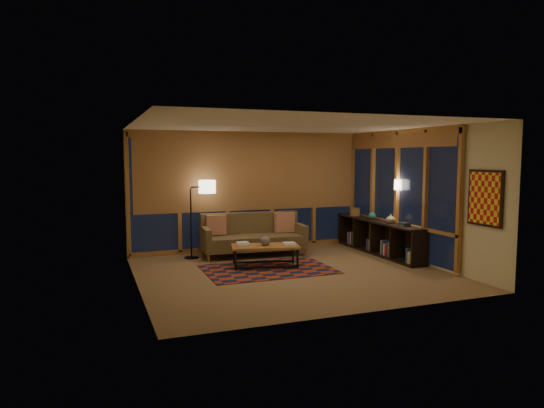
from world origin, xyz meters
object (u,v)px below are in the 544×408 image
object	(u,v)px
floor_lamp	(191,219)
bookshelf	(378,237)
sofa	(254,235)
coffee_table	(265,256)

from	to	relation	value
floor_lamp	bookshelf	size ratio (longest dim) A/B	0.56
sofa	coffee_table	size ratio (longest dim) A/B	1.70
sofa	bookshelf	distance (m)	2.75
coffee_table	floor_lamp	world-z (taller)	floor_lamp
sofa	bookshelf	bearing A→B (deg)	-11.99
floor_lamp	bookshelf	distance (m)	4.10
bookshelf	floor_lamp	bearing A→B (deg)	166.09
coffee_table	bookshelf	size ratio (longest dim) A/B	0.44
floor_lamp	bookshelf	world-z (taller)	floor_lamp
sofa	coffee_table	xyz separation A→B (m)	(-0.14, -1.13, -0.23)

